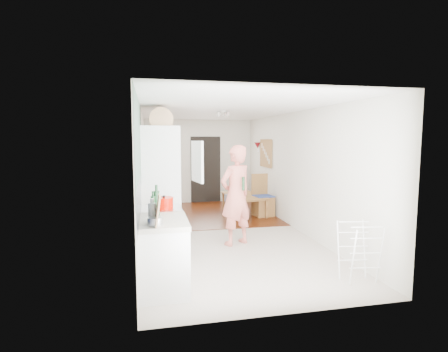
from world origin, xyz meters
name	(u,v)px	position (x,y,z in m)	size (l,w,h in m)	color
room_shell	(222,172)	(0.00, 0.00, 1.25)	(3.20, 7.00, 2.50)	silver
floor	(222,232)	(0.00, 0.00, 0.00)	(3.20, 7.00, 0.01)	beige
wood_floor_overlay	(208,213)	(0.00, 1.85, 0.01)	(3.20, 3.30, 0.01)	#501A06
sage_wall_panel	(139,145)	(-1.59, -2.00, 1.85)	(0.02, 3.00, 1.30)	slate
tile_splashback	(139,202)	(-1.59, -2.55, 1.15)	(0.02, 1.90, 0.50)	black
doorway_recess	(206,170)	(0.20, 3.48, 1.00)	(0.90, 0.04, 2.00)	black
base_cabinet	(163,257)	(-1.30, -2.55, 0.43)	(0.60, 0.90, 0.86)	white
worktop	(163,222)	(-1.30, -2.55, 0.89)	(0.62, 0.92, 0.06)	beige
range_cooker	(162,239)	(-1.30, -1.80, 0.44)	(0.60, 0.60, 0.88)	white
cooker_top	(161,209)	(-1.30, -1.80, 0.90)	(0.60, 0.60, 0.04)	silver
fridge_housing	(161,188)	(-1.27, -0.78, 1.07)	(0.66, 0.66, 2.15)	white
fridge_door	(197,162)	(-0.66, -1.08, 1.55)	(0.56, 0.04, 0.70)	white
fridge_interior	(178,161)	(-0.96, -0.78, 1.55)	(0.02, 0.52, 0.66)	white
pinboard	(266,153)	(1.58, 1.90, 1.55)	(0.03, 0.90, 0.70)	tan
pinboard_frame	(266,153)	(1.57, 1.90, 1.55)	(0.01, 0.94, 0.74)	olive
wall_sconce	(257,145)	(1.54, 2.55, 1.75)	(0.18, 0.18, 0.16)	maroon
person	(236,186)	(0.07, -0.86, 1.08)	(0.79, 0.52, 2.15)	#E37464
dining_table	(245,206)	(0.92, 1.57, 0.22)	(1.23, 0.68, 0.43)	olive
dining_chair	(263,195)	(1.30, 1.25, 0.53)	(0.44, 0.44, 1.05)	olive
stool	(235,209)	(0.60, 1.32, 0.20)	(0.30, 0.30, 0.40)	olive
grey_drape	(235,198)	(0.58, 1.29, 0.48)	(0.38, 0.38, 0.17)	gray
drying_rack	(359,253)	(1.29, -2.86, 0.41)	(0.42, 0.38, 0.81)	white
bread_bin	(161,120)	(-1.25, -0.84, 2.26)	(0.42, 0.40, 0.22)	tan
red_casserole	(164,203)	(-1.26, -1.84, 1.00)	(0.28, 0.28, 0.16)	red
steel_pan	(155,221)	(-1.40, -2.83, 0.97)	(0.18, 0.18, 0.09)	silver
held_bottle	(243,184)	(0.16, -1.03, 1.14)	(0.05, 0.05, 0.24)	#1B3F21
bottle_a	(157,203)	(-1.37, -2.31, 1.08)	(0.08, 0.08, 0.33)	#1B3F21
bottle_b	(153,206)	(-1.42, -2.33, 1.05)	(0.06, 0.06, 0.27)	#1B3F21
bottle_c	(152,213)	(-1.43, -2.71, 1.04)	(0.10, 0.10, 0.24)	beige
pepper_mill_front	(157,204)	(-1.36, -2.02, 1.02)	(0.06, 0.06, 0.21)	tan
pepper_mill_back	(157,205)	(-1.36, -2.10, 1.02)	(0.05, 0.05, 0.20)	tan
chopping_boards	(158,211)	(-1.37, -2.88, 1.10)	(0.04, 0.27, 0.36)	tan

